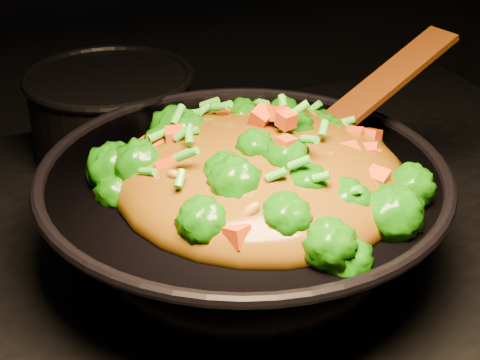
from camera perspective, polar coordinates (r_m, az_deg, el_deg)
name	(u,v)px	position (r m, az deg, el deg)	size (l,w,h in m)	color
wok	(243,220)	(0.84, 0.26, -3.11)	(0.44, 0.44, 0.12)	black
stir_fry	(262,138)	(0.76, 1.73, 3.25)	(0.31, 0.31, 0.11)	#145B06
spatula	(364,99)	(0.88, 9.60, 6.21)	(0.29, 0.04, 0.01)	#360E04
back_pot	(112,115)	(1.09, -9.88, 4.99)	(0.23, 0.23, 0.13)	black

